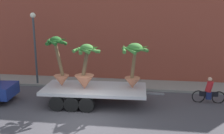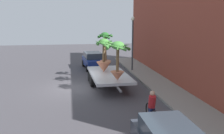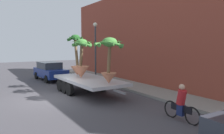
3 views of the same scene
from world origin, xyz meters
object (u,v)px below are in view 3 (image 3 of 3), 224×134
Objects in this scene: cyclist at (181,105)px; trailing_car at (50,71)px; flatbed_trailer at (87,81)px; potted_palm_rear at (76,56)px; potted_palm_front at (109,58)px; potted_palm_middle at (81,62)px; street_lamp at (95,43)px.

trailing_car reaches higher than cyclist.
flatbed_trailer is 2.40× the size of potted_palm_rear.
potted_palm_front is at bearing 2.58° from potted_palm_rear.
potted_palm_middle is (-0.19, -0.27, 1.26)m from flatbed_trailer.
potted_palm_rear is 0.58× the size of street_lamp.
flatbed_trailer is 1.39× the size of street_lamp.
potted_palm_rear is 1.62m from potted_palm_middle.
potted_palm_front is (2.39, 0.23, 1.61)m from flatbed_trailer.
trailing_car is 4.65m from street_lamp.
street_lamp reaches higher than trailing_car.
flatbed_trailer is at bearing -170.65° from cyclist.
trailing_car is at bearing -173.19° from cyclist.
trailing_car is (-6.51, -0.48, 0.06)m from flatbed_trailer.
cyclist is 11.52m from street_lamp.
flatbed_trailer is 1.61× the size of trailing_car.
potted_palm_front is (2.58, 0.50, 0.35)m from potted_palm_middle.
street_lamp is (-6.83, 2.69, 0.85)m from potted_palm_front.
potted_palm_middle reaches higher than trailing_car.
flatbed_trailer is 2.89m from potted_palm_front.
trailing_car is at bearing -175.81° from flatbed_trailer.
potted_palm_front is 1.36× the size of cyclist.
potted_palm_rear is at bearing -172.89° from cyclist.
potted_palm_middle is at bearing -124.50° from flatbed_trailer.
potted_palm_front is 7.39m from street_lamp.
trailing_car is at bearing -175.44° from potted_palm_front.
potted_palm_rear reaches higher than potted_palm_front.
potted_palm_rear is 8.61m from cyclist.
trailing_car is 0.87× the size of street_lamp.
potted_palm_front reaches higher than cyclist.
potted_palm_rear is at bearing 168.56° from potted_palm_middle.
street_lamp reaches higher than flatbed_trailer.
potted_palm_rear reaches higher than cyclist.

